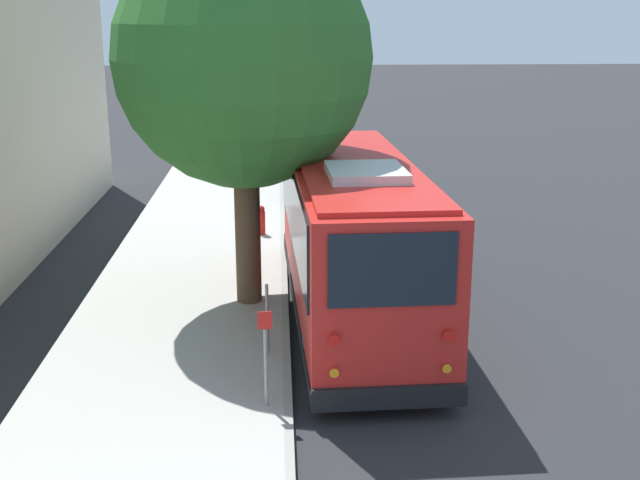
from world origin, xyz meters
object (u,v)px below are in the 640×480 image
object	(u,v)px
parked_sedan_maroon	(308,150)
fire_hydrant	(261,220)
sign_post_near	(266,358)
shuttle_bus	(354,232)
sign_post_far	(267,319)
parked_sedan_black	(317,181)
parked_sedan_navy	(307,128)
street_tree	(243,40)

from	to	relation	value
parked_sedan_maroon	fire_hydrant	size ratio (longest dim) A/B	5.60
sign_post_near	shuttle_bus	bearing A→B (deg)	-23.39
sign_post_far	sign_post_near	bearing A→B (deg)	180.00
shuttle_bus	sign_post_near	world-z (taller)	shuttle_bus
sign_post_near	parked_sedan_black	bearing A→B (deg)	-5.89
parked_sedan_black	sign_post_near	xyz separation A→B (m)	(-14.76, 1.52, 0.33)
parked_sedan_navy	sign_post_near	world-z (taller)	sign_post_near
parked_sedan_black	parked_sedan_navy	bearing A→B (deg)	-4.13
fire_hydrant	sign_post_far	bearing A→B (deg)	-178.15
parked_sedan_navy	fire_hydrant	size ratio (longest dim) A/B	5.52
parked_sedan_navy	sign_post_far	xyz separation A→B (m)	(-25.20, 1.63, 0.17)
sign_post_far	parked_sedan_navy	bearing A→B (deg)	-3.70
shuttle_bus	parked_sedan_navy	bearing A→B (deg)	-1.88
fire_hydrant	parked_sedan_navy	bearing A→B (deg)	-6.24
parked_sedan_maroon	sign_post_far	world-z (taller)	sign_post_far
shuttle_bus	sign_post_far	distance (m)	2.79
parked_sedan_navy	fire_hydrant	distance (m)	17.35
parked_sedan_maroon	sign_post_far	size ratio (longest dim) A/B	3.52
parked_sedan_maroon	parked_sedan_navy	xyz separation A→B (m)	(6.12, -0.17, 0.03)
parked_sedan_navy	sign_post_near	size ratio (longest dim) A/B	2.87
parked_sedan_navy	sign_post_near	xyz separation A→B (m)	(-27.21, 1.63, 0.33)
sign_post_far	street_tree	bearing A→B (deg)	8.28
street_tree	sign_post_far	bearing A→B (deg)	-171.72
shuttle_bus	fire_hydrant	size ratio (longest dim) A/B	11.02
street_tree	fire_hydrant	size ratio (longest dim) A/B	10.32
parked_sedan_maroon	street_tree	distance (m)	17.04
parked_sedan_black	sign_post_near	size ratio (longest dim) A/B	2.82
sign_post_far	fire_hydrant	size ratio (longest dim) A/B	1.59
sign_post_near	fire_hydrant	xyz separation A→B (m)	(9.96, 0.26, -0.40)
parked_sedan_navy	fire_hydrant	world-z (taller)	parked_sedan_navy
shuttle_bus	street_tree	size ratio (longest dim) A/B	1.07
street_tree	sign_post_near	world-z (taller)	street_tree
parked_sedan_maroon	fire_hydrant	xyz separation A→B (m)	(-11.13, 1.72, -0.04)
parked_sedan_black	street_tree	bearing A→B (deg)	165.25
shuttle_bus	sign_post_far	world-z (taller)	shuttle_bus
sign_post_far	fire_hydrant	world-z (taller)	sign_post_far
street_tree	sign_post_near	bearing A→B (deg)	-175.11
shuttle_bus	street_tree	xyz separation A→B (m)	(0.93, 2.13, 3.69)
fire_hydrant	parked_sedan_maroon	bearing A→B (deg)	-8.78
parked_sedan_black	fire_hydrant	size ratio (longest dim) A/B	5.42
parked_sedan_maroon	sign_post_near	world-z (taller)	sign_post_near
sign_post_near	fire_hydrant	distance (m)	9.97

